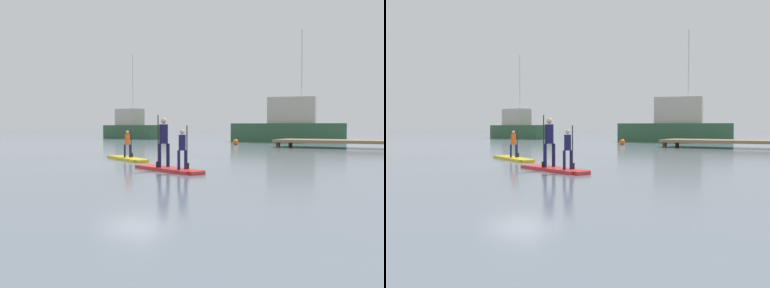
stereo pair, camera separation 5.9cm
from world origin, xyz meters
TOP-DOWN VIEW (x-y plane):
  - ground_plane at (0.00, 0.00)m, footprint 240.00×240.00m
  - paddleboard_near at (-1.23, 1.08)m, footprint 3.16×2.29m
  - paddler_child_solo at (-1.21, 1.08)m, footprint 0.27×0.34m
  - paddleboard_far at (2.85, -2.12)m, footprint 3.04×1.81m
  - paddler_adult at (2.58, -2.01)m, footprint 0.36×0.46m
  - paddler_child_front at (3.51, -2.41)m, footprint 0.27×0.38m
  - fishing_boat_white_large at (-21.52, 28.17)m, footprint 9.03×4.58m
  - fishing_boat_green_midground at (-2.48, 25.56)m, footprint 10.02×4.48m
  - floating_dock at (6.15, 16.19)m, footprint 12.32×3.13m
  - mooring_buoy_near at (-3.92, 17.51)m, footprint 0.42×0.42m

SIDE VIEW (x-z plane):
  - ground_plane at x=0.00m, z-range 0.00..0.00m
  - paddleboard_near at x=-1.23m, z-range 0.00..0.10m
  - paddleboard_far at x=2.85m, z-range 0.00..0.10m
  - mooring_buoy_near at x=-3.92m, z-range 0.00..0.42m
  - floating_dock at x=6.15m, z-range 0.17..0.68m
  - paddler_child_solo at x=-1.21m, z-range 0.15..1.27m
  - paddler_child_front at x=3.51m, z-range 0.12..1.41m
  - paddler_adult at x=2.58m, z-range 0.16..1.79m
  - fishing_boat_white_large at x=-21.52m, z-range -3.47..5.87m
  - fishing_boat_green_midground at x=-2.48m, z-range -3.45..6.24m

